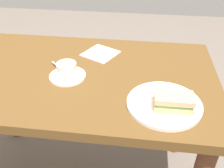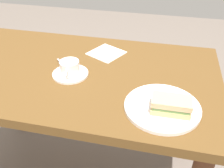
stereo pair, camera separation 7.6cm
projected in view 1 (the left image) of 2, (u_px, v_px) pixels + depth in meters
name	position (u px, v px, depth m)	size (l,w,h in m)	color
dining_table	(76.00, 94.00, 1.20)	(1.27, 0.73, 0.75)	brown
sandwich_plate	(164.00, 104.00, 0.93)	(0.28, 0.28, 0.01)	white
sandwich_front	(173.00, 102.00, 0.89)	(0.14, 0.08, 0.05)	tan
coffee_saucer	(68.00, 76.00, 1.09)	(0.16, 0.16, 0.01)	white
coffee_cup	(67.00, 69.00, 1.07)	(0.08, 0.11, 0.06)	white
spoon	(59.00, 67.00, 1.14)	(0.08, 0.08, 0.01)	silver
napkin	(100.00, 53.00, 1.27)	(0.15, 0.15, 0.00)	white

